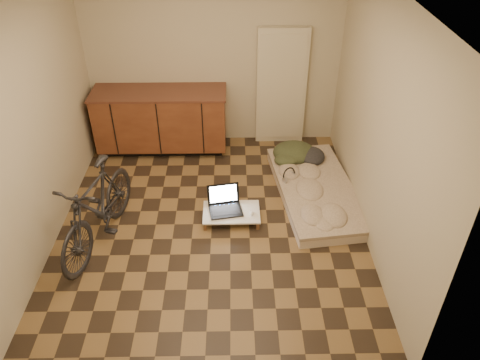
{
  "coord_description": "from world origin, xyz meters",
  "views": [
    {
      "loc": [
        0.26,
        -4.18,
        3.61
      ],
      "look_at": [
        0.33,
        0.11,
        0.55
      ],
      "focal_mm": 35.0,
      "sensor_mm": 36.0,
      "label": 1
    }
  ],
  "objects_px": {
    "lap_desk": "(231,212)",
    "laptop": "(225,205)",
    "bicycle": "(96,204)",
    "futon": "(316,190)"
  },
  "relations": [
    {
      "from": "lap_desk",
      "to": "laptop",
      "type": "bearing_deg",
      "value": 141.78
    },
    {
      "from": "bicycle",
      "to": "lap_desk",
      "type": "bearing_deg",
      "value": 27.74
    },
    {
      "from": "lap_desk",
      "to": "futon",
      "type": "bearing_deg",
      "value": 21.89
    },
    {
      "from": "bicycle",
      "to": "laptop",
      "type": "height_order",
      "value": "bicycle"
    },
    {
      "from": "bicycle",
      "to": "laptop",
      "type": "bearing_deg",
      "value": 30.8
    },
    {
      "from": "futon",
      "to": "laptop",
      "type": "height_order",
      "value": "laptop"
    },
    {
      "from": "lap_desk",
      "to": "laptop",
      "type": "height_order",
      "value": "laptop"
    },
    {
      "from": "bicycle",
      "to": "lap_desk",
      "type": "xyz_separation_m",
      "value": [
        1.43,
        0.35,
        -0.42
      ]
    },
    {
      "from": "bicycle",
      "to": "futon",
      "type": "height_order",
      "value": "bicycle"
    },
    {
      "from": "laptop",
      "to": "lap_desk",
      "type": "bearing_deg",
      "value": -47.71
    }
  ]
}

